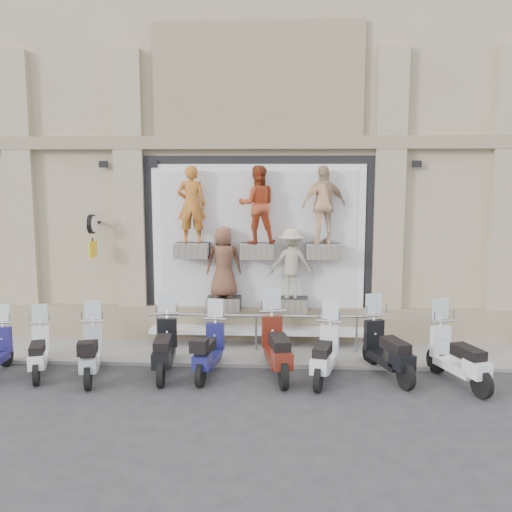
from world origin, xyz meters
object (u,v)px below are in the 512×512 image
object	(u,v)px
scooter_d	(164,337)
scooter_g	(325,344)
clock_sign_bracket	(92,230)
scooter_h	(388,339)
scooter_i	(459,345)
guard_rail	(256,334)
scooter_e	(209,340)
scooter_b	(38,343)
scooter_c	(91,343)
scooter_f	(277,336)

from	to	relation	value
scooter_d	scooter_g	world-z (taller)	scooter_d
clock_sign_bracket	scooter_h	xyz separation A→B (m)	(6.66, -1.85, -2.00)
clock_sign_bracket	scooter_d	distance (m)	3.47
scooter_d	scooter_i	xyz separation A→B (m)	(5.89, -0.28, -0.00)
guard_rail	scooter_g	size ratio (longest dim) A/B	2.72
clock_sign_bracket	scooter_e	bearing A→B (deg)	-32.78
scooter_b	scooter_d	size ratio (longest dim) A/B	0.86
scooter_c	scooter_i	xyz separation A→B (m)	(7.34, 0.01, 0.06)
scooter_d	scooter_f	xyz separation A→B (m)	(2.32, 0.04, 0.05)
scooter_g	scooter_b	bearing A→B (deg)	-166.24
scooter_e	scooter_h	xyz separation A→B (m)	(3.66, 0.08, 0.06)
scooter_c	scooter_h	bearing A→B (deg)	-9.71
guard_rail	scooter_c	bearing A→B (deg)	-151.72
scooter_b	scooter_d	xyz separation A→B (m)	(2.59, 0.16, 0.11)
guard_rail	scooter_c	distance (m)	3.72
scooter_f	scooter_c	bearing A→B (deg)	174.44
scooter_c	scooter_f	world-z (taller)	scooter_f
scooter_e	scooter_g	size ratio (longest dim) A/B	0.98
clock_sign_bracket	scooter_c	world-z (taller)	clock_sign_bracket
scooter_d	scooter_e	xyz separation A→B (m)	(0.92, -0.00, -0.06)
scooter_i	scooter_e	bearing A→B (deg)	156.63
scooter_c	scooter_h	xyz separation A→B (m)	(6.03, 0.37, 0.07)
scooter_h	clock_sign_bracket	bearing A→B (deg)	145.23
clock_sign_bracket	scooter_g	distance (m)	6.11
scooter_e	scooter_f	xyz separation A→B (m)	(1.40, 0.04, 0.11)
scooter_b	clock_sign_bracket	bearing A→B (deg)	58.36
scooter_f	scooter_e	bearing A→B (deg)	171.13
scooter_g	scooter_i	bearing A→B (deg)	10.82
clock_sign_bracket	scooter_i	size ratio (longest dim) A/B	0.52
scooter_b	scooter_f	world-z (taller)	scooter_f
scooter_e	scooter_f	bearing A→B (deg)	8.51
guard_rail	scooter_d	xyz separation A→B (m)	(-1.82, -1.46, 0.34)
guard_rail	scooter_c	size ratio (longest dim) A/B	2.78
clock_sign_bracket	scooter_i	distance (m)	8.51
scooter_d	scooter_f	size ratio (longest dim) A/B	0.94
clock_sign_bracket	scooter_d	xyz separation A→B (m)	(2.08, -1.93, -2.00)
scooter_b	scooter_g	bearing A→B (deg)	-17.96
guard_rail	scooter_f	xyz separation A→B (m)	(0.50, -1.42, 0.38)
scooter_b	scooter_c	size ratio (longest dim) A/B	0.93
scooter_b	scooter_c	bearing A→B (deg)	-24.55
guard_rail	scooter_b	world-z (taller)	scooter_b
scooter_g	scooter_h	size ratio (longest dim) A/B	0.94
scooter_b	scooter_e	bearing A→B (deg)	-15.44
guard_rail	scooter_i	distance (m)	4.44
scooter_h	scooter_i	distance (m)	1.36
scooter_c	scooter_g	xyz separation A→B (m)	(4.73, 0.14, 0.01)
scooter_b	scooter_f	xyz separation A→B (m)	(4.91, 0.20, 0.16)
scooter_h	scooter_c	bearing A→B (deg)	164.31
scooter_i	guard_rail	bearing A→B (deg)	136.63
clock_sign_bracket	scooter_b	world-z (taller)	clock_sign_bracket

